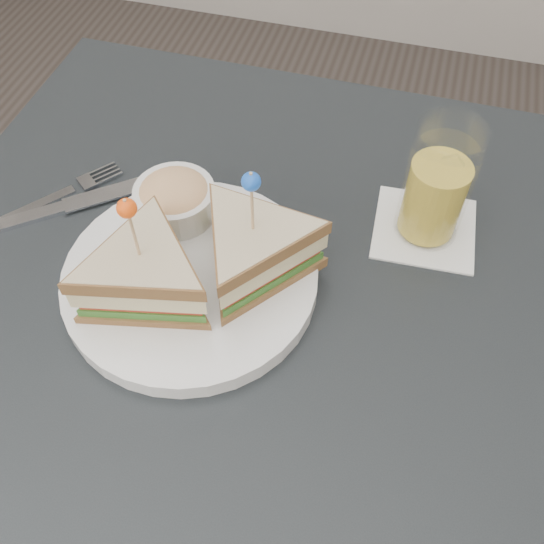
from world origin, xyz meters
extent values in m
plane|color=#3F3833|center=(0.00, 0.00, 0.00)|extent=(3.50, 3.50, 0.00)
cube|color=black|center=(0.00, 0.00, 0.73)|extent=(0.80, 0.80, 0.03)
cylinder|color=black|center=(-0.35, 0.35, 0.36)|extent=(0.04, 0.04, 0.72)
cylinder|color=black|center=(0.35, 0.35, 0.36)|extent=(0.04, 0.04, 0.72)
cylinder|color=white|center=(-0.08, 0.01, 0.76)|extent=(0.33, 0.33, 0.02)
cylinder|color=white|center=(-0.08, 0.01, 0.77)|extent=(0.33, 0.33, 0.00)
cylinder|color=tan|center=(-0.11, -0.03, 0.86)|extent=(0.00, 0.00, 0.08)
sphere|color=#F64F0F|center=(-0.11, -0.03, 0.90)|extent=(0.02, 0.02, 0.02)
cylinder|color=tan|center=(-0.01, 0.03, 0.86)|extent=(0.00, 0.00, 0.08)
sphere|color=blue|center=(-0.01, 0.03, 0.90)|extent=(0.02, 0.02, 0.02)
cylinder|color=white|center=(-0.12, 0.08, 0.79)|extent=(0.11, 0.11, 0.04)
ellipsoid|color=#E0B772|center=(-0.12, 0.08, 0.80)|extent=(0.10, 0.10, 0.04)
cube|color=silver|center=(-0.30, 0.06, 0.75)|extent=(0.08, 0.09, 0.00)
cube|color=silver|center=(-0.25, 0.11, 0.75)|extent=(0.03, 0.03, 0.00)
cube|color=silver|center=(-0.29, 0.04, 0.75)|extent=(0.09, 0.08, 0.01)
cube|color=silver|center=(-0.21, 0.11, 0.75)|extent=(0.11, 0.10, 0.00)
cylinder|color=silver|center=(-0.16, 0.15, 0.75)|extent=(0.03, 0.03, 0.00)
cube|color=white|center=(0.15, 0.15, 0.75)|extent=(0.12, 0.12, 0.00)
cylinder|color=gold|center=(0.15, 0.15, 0.80)|extent=(0.07, 0.07, 0.09)
cylinder|color=white|center=(0.15, 0.15, 0.82)|extent=(0.07, 0.07, 0.14)
cube|color=white|center=(0.16, 0.16, 0.84)|extent=(0.02, 0.02, 0.02)
cube|color=white|center=(0.14, 0.15, 0.84)|extent=(0.02, 0.02, 0.02)
camera|label=1|loc=(0.11, -0.33, 1.27)|focal=40.00mm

